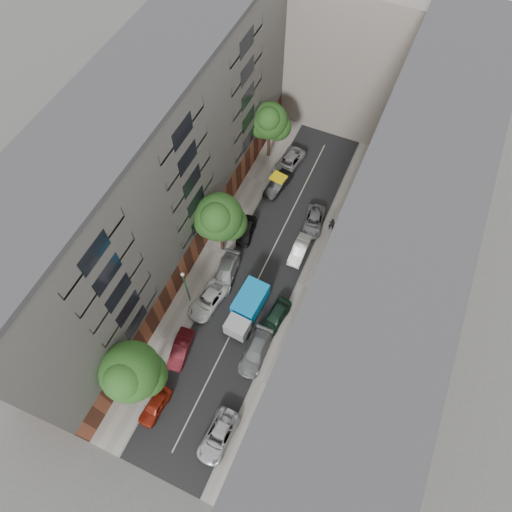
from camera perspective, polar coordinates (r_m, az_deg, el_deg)
The scene contains 25 objects.
ground at distance 48.84m, azimuth 0.82°, elevation -1.79°, with size 120.00×120.00×0.00m, color #4C4C49.
road_surface at distance 48.83m, azimuth 0.82°, elevation -1.79°, with size 8.00×44.00×0.02m, color black.
sidewalk_left at distance 50.06m, azimuth -4.96°, elevation 0.50°, with size 3.00×44.00×0.15m, color gray.
sidewalk_right at distance 48.09m, azimuth 6.86°, elevation -4.08°, with size 3.00×44.00×0.15m, color gray.
building_left at distance 44.06m, azimuth -12.43°, elevation 9.63°, with size 8.00×44.00×20.00m, color #52504C.
building_right at distance 39.42m, azimuth 15.83°, elevation -0.51°, with size 8.00×44.00×20.00m, color tan.
building_endcap at distance 60.69m, azimuth 12.62°, elevation 24.44°, with size 18.00×12.00×18.00m, color slate.
tarp_truck at distance 45.25m, azimuth -1.16°, elevation -6.58°, with size 2.68×6.03×2.72m.
car_left_0 at distance 44.18m, azimuth -12.50°, elevation -17.80°, with size 1.56×3.88×1.32m, color maroon.
car_left_1 at distance 45.18m, azimuth -9.38°, elevation -11.38°, with size 1.47×4.21×1.39m, color #4D0F15.
car_left_2 at distance 46.73m, azimuth -5.99°, elevation -5.56°, with size 2.32×5.03×1.40m, color silver.
car_left_3 at distance 47.97m, azimuth -3.78°, elevation -2.10°, with size 2.05×5.03×1.46m, color #B8B7BC.
car_left_4 at distance 50.68m, azimuth -1.23°, elevation 3.24°, with size 1.59×3.96×1.35m, color black.
car_left_5 at distance 54.54m, azimuth 2.78°, elevation 8.98°, with size 1.56×4.48×1.48m, color black.
car_left_6 at distance 56.79m, azimuth 4.08°, elevation 11.57°, with size 2.41×5.23×1.45m, color #B2B2B7.
car_right_0 at distance 42.86m, azimuth -4.72°, elevation -21.52°, with size 2.28×4.95×1.38m, color silver.
car_right_1 at distance 44.46m, azimuth -0.06°, elevation -11.93°, with size 2.04×5.03×1.46m, color gray.
car_right_2 at distance 45.80m, azimuth 2.51°, elevation -7.53°, with size 1.70×4.23×1.44m, color black.
car_right_3 at distance 49.53m, azimuth 5.47°, elevation 0.78°, with size 1.44×4.14×1.36m, color silver.
car_right_4 at distance 51.82m, azimuth 7.23°, elevation 4.36°, with size 2.10×4.56×1.27m, color slate.
tree_near at distance 40.06m, azimuth -15.32°, elevation -14.00°, with size 5.39×5.13×8.36m.
tree_mid at distance 45.18m, azimuth -4.60°, elevation 4.62°, with size 5.18×4.89×8.68m.
tree_far at distance 54.31m, azimuth 1.74°, elevation 16.33°, with size 4.69×4.32×8.03m.
lamp_post at distance 44.37m, azimuth -8.82°, elevation -3.49°, with size 0.36×0.36×5.79m.
pedestrian at distance 51.27m, azimuth 9.43°, elevation 3.94°, with size 0.71×0.46×1.94m, color black.
Camera 1 is at (8.80, -21.54, 42.94)m, focal length 32.00 mm.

